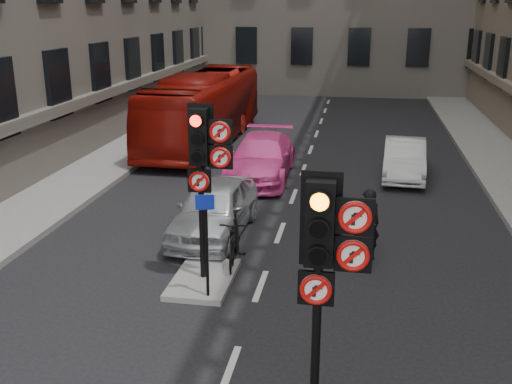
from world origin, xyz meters
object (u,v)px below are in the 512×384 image
(signal_far, at_px, (204,156))
(motorcycle, at_px, (234,239))
(car_silver, at_px, (215,208))
(motorcyclist, at_px, (367,225))
(bus_red, at_px, (204,109))
(info_sign, at_px, (206,231))
(signal_near, at_px, (326,251))
(car_pink, at_px, (261,157))
(car_white, at_px, (404,159))

(signal_far, height_order, motorcycle, signal_far)
(car_silver, height_order, motorcyclist, motorcyclist)
(signal_far, bearing_deg, bus_red, 104.78)
(bus_red, relative_size, info_sign, 4.97)
(signal_near, relative_size, car_pink, 0.75)
(car_silver, distance_m, info_sign, 3.61)
(car_silver, relative_size, bus_red, 0.39)
(car_silver, height_order, car_pink, car_pink)
(bus_red, bearing_deg, motorcyclist, -57.20)
(bus_red, xyz_separation_m, info_sign, (3.50, -13.25, 0.03))
(info_sign, bearing_deg, signal_near, -65.74)
(car_white, bearing_deg, signal_far, -113.76)
(bus_red, bearing_deg, info_sign, -73.67)
(signal_near, xyz_separation_m, signal_far, (-2.60, 4.00, 0.12))
(car_white, height_order, car_pink, car_pink)
(car_white, bearing_deg, car_pink, -165.26)
(car_silver, distance_m, motorcycle, 1.84)
(signal_near, xyz_separation_m, motorcycle, (-2.24, 5.01, -2.01))
(signal_far, relative_size, car_pink, 0.75)
(signal_near, xyz_separation_m, info_sign, (-2.39, 3.19, -1.13))
(bus_red, relative_size, motorcycle, 5.40)
(signal_far, height_order, motorcyclist, signal_far)
(signal_far, xyz_separation_m, car_pink, (-0.16, 7.80, -2.01))
(car_pink, bearing_deg, car_silver, -94.74)
(signal_far, distance_m, motorcycle, 2.39)
(signal_far, xyz_separation_m, car_silver, (-0.48, 2.65, -2.02))
(car_pink, relative_size, bus_red, 0.47)
(signal_far, distance_m, car_silver, 3.36)
(bus_red, distance_m, motorcyclist, 12.53)
(car_white, distance_m, motorcyclist, 7.10)
(signal_near, height_order, motorcyclist, signal_near)
(signal_far, height_order, car_white, signal_far)
(motorcycle, relative_size, motorcyclist, 1.14)
(bus_red, distance_m, info_sign, 13.71)
(signal_far, relative_size, info_sign, 1.73)
(signal_near, xyz_separation_m, motorcyclist, (0.61, 5.74, -1.75))
(car_pink, distance_m, motorcycle, 6.81)
(motorcyclist, bearing_deg, bus_red, -76.13)
(car_silver, height_order, bus_red, bus_red)
(car_white, xyz_separation_m, bus_red, (-7.75, 3.71, 0.81))
(signal_far, bearing_deg, car_pink, 91.19)
(signal_near, xyz_separation_m, bus_red, (-5.88, 16.44, -1.16))
(signal_near, height_order, bus_red, signal_near)
(car_silver, bearing_deg, signal_near, -62.92)
(signal_near, distance_m, bus_red, 17.50)
(info_sign, bearing_deg, car_pink, 79.96)
(info_sign, bearing_deg, motorcycle, 72.91)
(info_sign, bearing_deg, car_silver, 88.82)
(info_sign, bearing_deg, motorcyclist, 27.90)
(signal_near, height_order, car_silver, signal_near)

